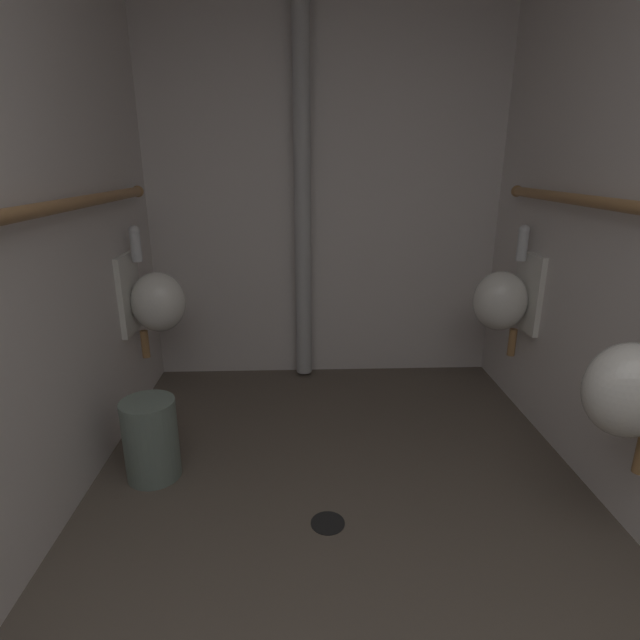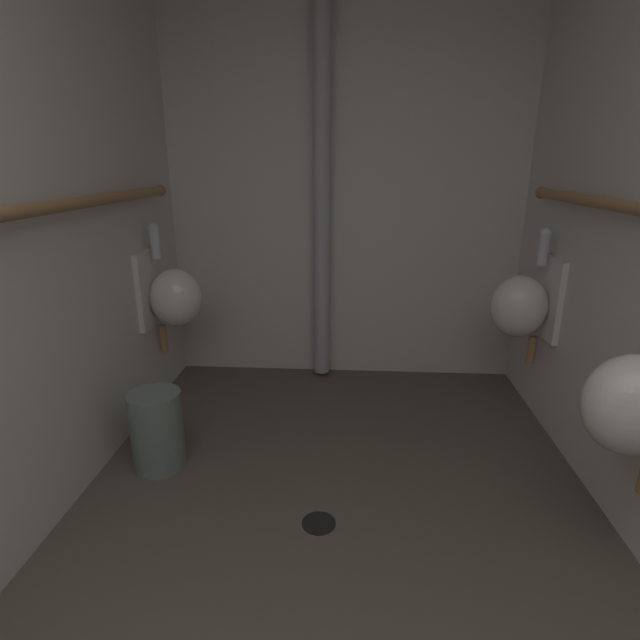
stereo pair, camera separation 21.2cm
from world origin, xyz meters
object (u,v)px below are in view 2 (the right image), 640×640
at_px(standpipe_back_wall, 322,174).
at_px(waste_bin, 157,430).
at_px(urinal_right_mid, 638,402).
at_px(urinal_right_far, 523,304).
at_px(floor_drain, 319,523).
at_px(urinal_left_mid, 172,296).

height_order(standpipe_back_wall, waste_bin, standpipe_back_wall).
relative_size(urinal_right_mid, waste_bin, 1.96).
xyz_separation_m(urinal_right_mid, waste_bin, (-1.84, 0.52, -0.48)).
bearing_deg(urinal_right_far, urinal_right_mid, -90.00).
xyz_separation_m(floor_drain, waste_bin, (-0.79, 0.36, 0.19)).
distance_m(urinal_right_mid, waste_bin, 1.97).
relative_size(urinal_left_mid, urinal_right_far, 1.00).
xyz_separation_m(urinal_right_mid, floor_drain, (-1.05, 0.16, -0.67)).
distance_m(urinal_left_mid, urinal_right_far, 1.96).
height_order(urinal_right_mid, urinal_right_far, same).
relative_size(urinal_left_mid, standpipe_back_wall, 0.29).
bearing_deg(standpipe_back_wall, urinal_left_mid, -151.56).
bearing_deg(urinal_right_mid, floor_drain, 171.10).
bearing_deg(floor_drain, urinal_left_mid, 131.53).
bearing_deg(waste_bin, urinal_right_mid, -15.88).
bearing_deg(urinal_left_mid, urinal_right_mid, -31.43).
distance_m(floor_drain, waste_bin, 0.89).
bearing_deg(waste_bin, urinal_right_far, 18.68).
relative_size(urinal_left_mid, waste_bin, 1.96).
relative_size(floor_drain, waste_bin, 0.36).
bearing_deg(urinal_left_mid, standpipe_back_wall, 28.44).
bearing_deg(waste_bin, floor_drain, -24.37).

